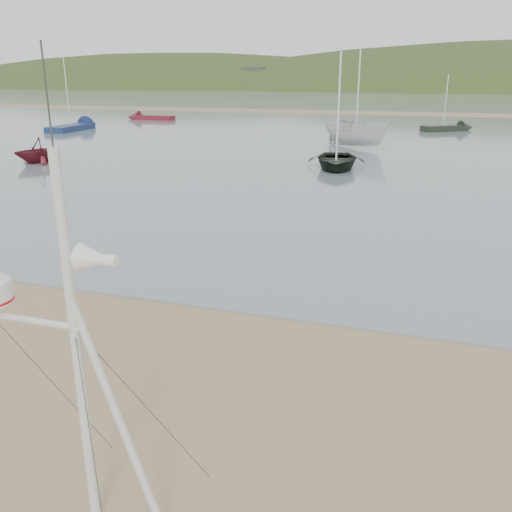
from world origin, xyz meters
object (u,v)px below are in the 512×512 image
(mast_rig, at_px, (78,429))
(boat_red, at_px, (36,139))
(sailboat_blue_near, at_px, (82,126))
(boat_dark, at_px, (338,126))
(dinghy_red_far, at_px, (144,117))
(sailboat_dark_mid, at_px, (454,128))
(boat_white, at_px, (357,107))

(mast_rig, distance_m, boat_red, 27.88)
(mast_rig, bearing_deg, sailboat_blue_near, 125.18)
(boat_dark, bearing_deg, boat_red, -178.14)
(boat_dark, xyz_separation_m, sailboat_blue_near, (-26.58, 15.58, -1.94))
(mast_rig, bearing_deg, dinghy_red_far, 118.67)
(boat_red, xyz_separation_m, sailboat_blue_near, (-10.30, 18.77, -1.07))
(boat_red, bearing_deg, dinghy_red_far, 131.46)
(sailboat_dark_mid, relative_size, dinghy_red_far, 0.90)
(boat_white, height_order, dinghy_red_far, boat_white)
(sailboat_blue_near, bearing_deg, boat_white, -13.72)
(sailboat_blue_near, relative_size, dinghy_red_far, 1.28)
(boat_dark, relative_size, boat_white, 0.82)
(boat_dark, height_order, sailboat_blue_near, sailboat_blue_near)
(sailboat_blue_near, xyz_separation_m, sailboat_dark_mid, (32.89, 8.65, 0.00))
(mast_rig, bearing_deg, boat_dark, 93.92)
(sailboat_blue_near, bearing_deg, boat_dark, -30.38)
(sailboat_dark_mid, bearing_deg, dinghy_red_far, 174.42)
(dinghy_red_far, bearing_deg, sailboat_blue_near, -89.23)
(mast_rig, relative_size, sailboat_blue_near, 0.66)
(mast_rig, height_order, boat_dark, mast_rig)
(mast_rig, xyz_separation_m, sailboat_dark_mid, (4.63, 48.75, -0.89))
(sailboat_blue_near, height_order, dinghy_red_far, sailboat_blue_near)
(boat_dark, distance_m, sailboat_dark_mid, 25.12)
(sailboat_dark_mid, xyz_separation_m, dinghy_red_far, (-33.05, 3.23, -0.01))
(dinghy_red_far, bearing_deg, sailboat_dark_mid, -5.58)
(sailboat_dark_mid, bearing_deg, boat_dark, -104.59)
(boat_red, bearing_deg, boat_white, 60.37)
(mast_rig, relative_size, boat_dark, 1.12)
(sailboat_blue_near, bearing_deg, sailboat_dark_mid, 14.73)
(boat_red, relative_size, sailboat_dark_mid, 0.51)
(sailboat_blue_near, xyz_separation_m, dinghy_red_far, (-0.16, 11.88, -0.01))
(mast_rig, distance_m, dinghy_red_far, 59.25)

